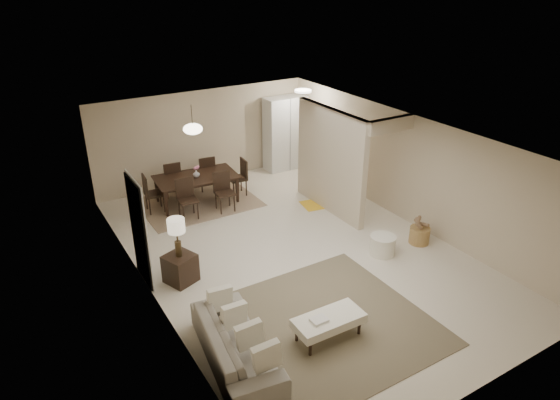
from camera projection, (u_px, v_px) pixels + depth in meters
floor at (294, 251)px, 10.41m from camera, size 9.00×9.00×0.00m
ceiling at (295, 136)px, 9.34m from camera, size 9.00×9.00×0.00m
back_wall at (204, 137)px, 13.36m from camera, size 6.00×0.00×6.00m
left_wall at (146, 235)px, 8.47m from camera, size 0.00×9.00×9.00m
right_wall at (406, 168)px, 11.28m from camera, size 0.00×9.00×9.00m
partition at (330, 161)px, 11.68m from camera, size 0.15×2.50×2.50m
doorway at (139, 232)px, 9.04m from camera, size 0.04×0.90×2.04m
pantry_cabinet at (285, 133)px, 14.27m from camera, size 1.20×0.55×2.10m
flush_light at (303, 91)px, 12.91m from camera, size 0.44×0.44×0.05m
living_rug at (327, 323)px, 8.31m from camera, size 3.20×3.20×0.01m
sofa at (236, 344)px, 7.40m from camera, size 2.25×1.13×0.63m
ottoman_bench at (329, 321)px, 7.85m from camera, size 1.15×0.55×0.41m
side_table at (180, 268)px, 9.31m from camera, size 0.65×0.65×0.56m
table_lamp at (176, 229)px, 8.95m from camera, size 0.32×0.32×0.76m
round_pouf at (383, 245)px, 10.22m from camera, size 0.53×0.53×0.41m
wicker_basket at (419, 235)px, 10.65m from camera, size 0.55×0.55×0.36m
dining_rug at (198, 202)px, 12.53m from camera, size 2.80×2.10×0.01m
dining_table at (198, 190)px, 12.38m from camera, size 2.08×1.27×0.70m
dining_chairs at (197, 185)px, 12.33m from camera, size 2.58×1.95×0.95m
vase at (196, 174)px, 12.20m from camera, size 0.20×0.20×0.17m
yellow_mat at (322, 203)px, 12.48m from camera, size 1.09×0.78×0.01m
pendant_light at (193, 129)px, 11.72m from camera, size 0.46×0.46×0.71m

